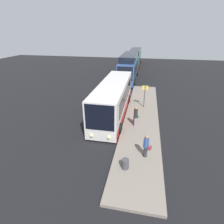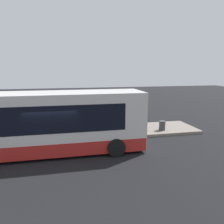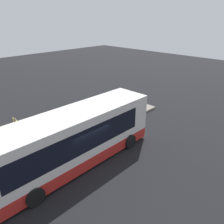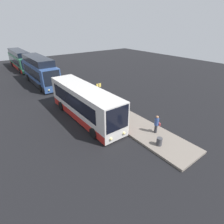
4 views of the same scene
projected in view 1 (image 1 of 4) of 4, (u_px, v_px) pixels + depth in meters
ground at (110, 115)px, 17.62m from camera, size 80.00×80.00×0.00m
platform at (142, 117)px, 17.03m from camera, size 20.00×3.14×0.19m
bus_lead at (113, 99)px, 17.25m from camera, size 10.61×2.73×3.26m
bus_second at (129, 68)px, 29.52m from camera, size 10.63×2.81×4.20m
bus_third at (135, 58)px, 41.51m from camera, size 11.93×2.71×3.71m
passenger_boarding at (146, 145)px, 11.19m from camera, size 0.52×0.61×1.65m
passenger_waiting at (136, 115)px, 14.82m from camera, size 0.45×0.57×1.84m
suitcase at (134, 120)px, 15.58m from camera, size 0.40×0.19×0.82m
sign_post at (145, 94)px, 18.37m from camera, size 0.10×0.63×2.44m
trash_bin at (125, 164)px, 10.46m from camera, size 0.44×0.44×0.65m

